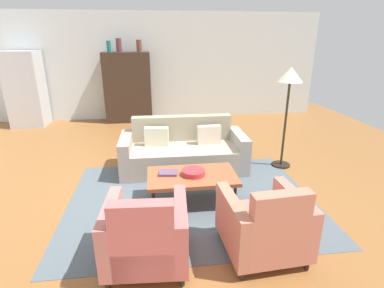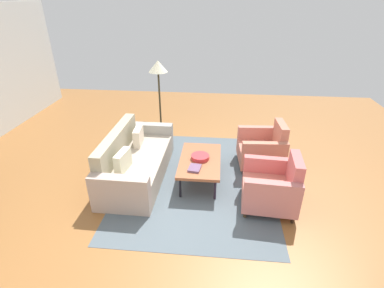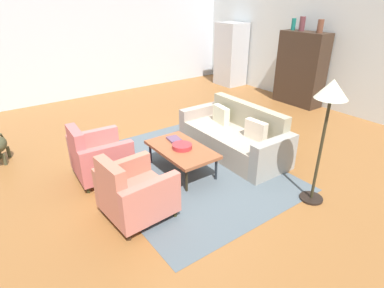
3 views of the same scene
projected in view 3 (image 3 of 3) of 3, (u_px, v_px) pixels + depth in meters
ground_plane at (187, 153)px, 5.76m from camera, size 11.02×11.02×0.00m
wall_back at (337, 51)px, 7.48m from camera, size 9.19×0.12×2.80m
wall_left at (88, 44)px, 8.50m from camera, size 0.12×8.71×2.80m
area_rug at (184, 169)px, 5.23m from camera, size 3.40×2.60×0.01m
couch at (236, 137)px, 5.71m from camera, size 2.11×0.93×0.86m
coffee_table at (182, 150)px, 5.04m from camera, size 1.20×0.70×0.42m
armchair_left at (97, 158)px, 4.88m from camera, size 0.85×0.85×0.88m
armchair_right at (133, 194)px, 4.00m from camera, size 0.85×0.85×0.88m
fruit_bowl at (182, 146)px, 5.00m from camera, size 0.31×0.31×0.07m
book_stack at (174, 139)px, 5.29m from camera, size 0.26×0.22×0.03m
cabinet at (301, 69)px, 8.00m from camera, size 1.20×0.51×1.80m
vase_tall at (294, 24)px, 7.84m from camera, size 0.11×0.11×0.28m
vase_round at (302, 24)px, 7.65m from camera, size 0.14×0.14×0.33m
vase_small at (320, 26)px, 7.29m from camera, size 0.14×0.14×0.30m
refrigerator at (231, 54)px, 9.75m from camera, size 0.80×0.73×1.85m
floor_lamp at (330, 101)px, 3.87m from camera, size 0.40×0.40×1.72m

